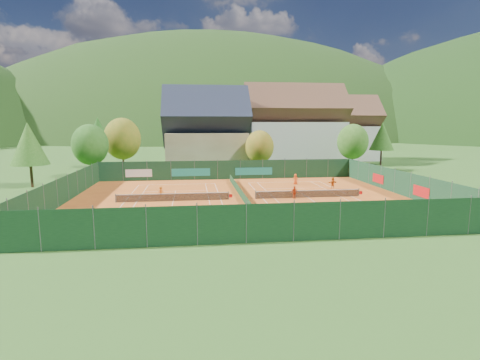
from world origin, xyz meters
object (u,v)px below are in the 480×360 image
at_px(ball_hopper, 402,217).
at_px(player_right_far_b, 333,183).
at_px(hotel_block_b, 342,132).
at_px(player_left_mid, 168,216).
at_px(player_right_far_a, 295,179).
at_px(player_left_near, 134,216).
at_px(player_left_far, 161,192).
at_px(chalet, 206,135).
at_px(hotel_block_a, 294,130).
at_px(player_right_near, 294,193).

distance_m(ball_hopper, player_right_far_b, 17.59).
xyz_separation_m(hotel_block_b, player_left_mid, (-37.97, -54.01, -5.85)).
relative_size(player_right_far_a, player_right_far_b, 1.00).
bearing_deg(player_left_near, hotel_block_b, 29.52).
relative_size(hotel_block_b, player_left_far, 13.05).
xyz_separation_m(chalet, player_right_far_b, (16.20, -24.45, -5.85)).
distance_m(chalet, player_left_mid, 40.74).
xyz_separation_m(hotel_block_a, player_right_far_b, (-2.80, -30.45, -6.61)).
bearing_deg(chalet, ball_hopper, -69.25).
distance_m(hotel_block_a, player_right_far_a, 28.02).
xyz_separation_m(player_left_far, player_right_near, (15.70, -3.03, 0.13)).
xyz_separation_m(player_right_near, player_right_far_a, (3.00, 10.25, -0.01)).
bearing_deg(hotel_block_b, player_right_near, -118.16).
relative_size(chalet, ball_hopper, 20.25).
xyz_separation_m(hotel_block_a, player_left_near, (-26.97, -45.17, -6.70)).
height_order(ball_hopper, player_left_mid, player_left_mid).
height_order(player_right_near, player_right_far_a, player_right_near).
bearing_deg(ball_hopper, player_right_far_a, 99.95).
bearing_deg(player_right_far_b, player_left_far, -4.42).
height_order(player_left_far, player_right_near, player_right_near).
bearing_deg(ball_hopper, player_left_far, 147.28).
relative_size(hotel_block_b, player_right_far_b, 11.12).
bearing_deg(player_right_far_a, player_right_near, 76.35).
height_order(hotel_block_b, player_left_far, hotel_block_b).
relative_size(hotel_block_b, player_left_near, 12.63).
bearing_deg(ball_hopper, hotel_block_a, 86.34).
relative_size(player_left_mid, player_left_far, 1.15).
bearing_deg(player_left_near, ball_hopper, -29.70).
xyz_separation_m(chalet, player_left_near, (-7.97, -39.17, -5.94)).
distance_m(player_left_near, player_left_far, 11.68).
distance_m(hotel_block_b, player_right_near, 50.93).
bearing_deg(player_right_far_a, hotel_block_b, -118.63).
bearing_deg(player_left_far, player_left_mid, 91.07).
bearing_deg(player_left_near, player_right_far_a, 20.25).
bearing_deg(hotel_block_b, chalet, -157.01).
bearing_deg(ball_hopper, hotel_block_b, 73.05).
relative_size(chalet, hotel_block_b, 0.94).
bearing_deg(player_left_near, chalet, 55.63).
height_order(player_right_far_a, player_right_far_b, player_right_far_a).
bearing_deg(hotel_block_b, hotel_block_a, -150.26).
height_order(hotel_block_a, ball_hopper, hotel_block_a).
xyz_separation_m(chalet, ball_hopper, (15.93, -42.03, -6.07)).
xyz_separation_m(ball_hopper, player_left_mid, (-20.89, 2.02, 0.21)).
bearing_deg(player_right_near, hotel_block_a, 57.70).
height_order(hotel_block_a, player_right_near, hotel_block_a).
height_order(player_left_mid, player_right_far_b, player_right_far_b).
xyz_separation_m(player_left_near, player_left_mid, (3.01, -0.85, 0.08)).
height_order(chalet, player_right_far_a, chalet).
relative_size(chalet, player_right_far_a, 10.41).
xyz_separation_m(ball_hopper, player_right_near, (-6.80, 11.43, 0.23)).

